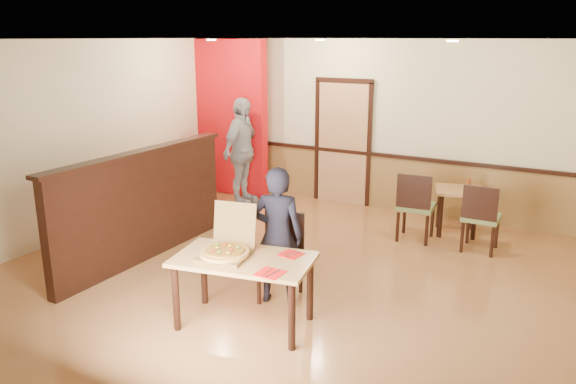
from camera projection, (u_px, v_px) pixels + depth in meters
name	position (u px, v px, depth m)	size (l,w,h in m)	color
floor	(285.00, 283.00, 6.67)	(7.00, 7.00, 0.00)	#B47846
ceiling	(285.00, 39.00, 5.92)	(7.00, 7.00, 0.00)	black
wall_back	(389.00, 126.00, 9.24)	(7.00, 7.00, 0.00)	#FFF5C7
wall_left	(70.00, 141.00, 7.93)	(7.00, 7.00, 0.00)	#FFF5C7
wainscot_back	(386.00, 182.00, 9.47)	(7.00, 0.04, 0.90)	olive
chair_rail_back	(387.00, 155.00, 9.33)	(7.00, 0.06, 0.06)	black
back_door	(343.00, 143.00, 9.68)	(0.90, 0.06, 2.10)	tan
booth_partition	(143.00, 205.00, 7.24)	(0.20, 3.10, 1.44)	black
red_accent_panel	(227.00, 118.00, 10.18)	(1.60, 0.20, 2.78)	red
spot_a	(211.00, 40.00, 8.52)	(0.14, 0.14, 0.02)	beige
spot_b	(320.00, 40.00, 8.41)	(0.14, 0.14, 0.02)	beige
spot_c	(453.00, 41.00, 6.54)	(0.14, 0.14, 0.02)	beige
main_table	(244.00, 268.00, 5.55)	(1.48, 1.02, 0.73)	tan
diner_chair	(282.00, 252.00, 6.23)	(0.58, 0.58, 0.95)	olive
side_chair_left	(415.00, 204.00, 7.92)	(0.53, 0.53, 1.00)	olive
side_chair_right	(481.00, 215.00, 7.51)	(0.48, 0.48, 0.95)	olive
side_table	(457.00, 200.00, 8.25)	(0.78, 0.78, 0.68)	tan
diner	(278.00, 236.00, 6.02)	(0.56, 0.37, 1.53)	black
passerby	(242.00, 152.00, 9.62)	(1.08, 0.45, 1.85)	#9999A1
pizza_box	(227.00, 250.00, 5.56)	(0.55, 0.62, 0.48)	brown
pizza	(224.00, 253.00, 5.52)	(0.49, 0.49, 0.03)	tan
napkin_near	(270.00, 273.00, 5.15)	(0.25, 0.25, 0.01)	red
napkin_far	(291.00, 254.00, 5.60)	(0.23, 0.23, 0.01)	red
condiment	(468.00, 183.00, 8.25)	(0.06, 0.06, 0.16)	brown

